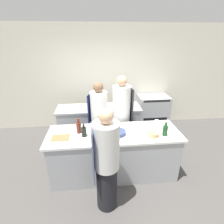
{
  "coord_description": "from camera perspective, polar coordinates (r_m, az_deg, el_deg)",
  "views": [
    {
      "loc": [
        -0.32,
        -2.69,
        2.47
      ],
      "look_at": [
        0.0,
        0.35,
        1.14
      ],
      "focal_mm": 28.0,
      "sensor_mm": 36.0,
      "label": 1
    }
  ],
  "objects": [
    {
      "name": "ground_plane",
      "position": [
        3.67,
        0.6,
        -18.86
      ],
      "size": [
        16.0,
        16.0,
        0.0
      ],
      "primitive_type": "plane",
      "color": "#4C4947"
    },
    {
      "name": "wall_back",
      "position": [
        4.95,
        -2.18,
        11.0
      ],
      "size": [
        8.0,
        0.06,
        2.8
      ],
      "color": "silver",
      "rests_on": "ground_plane"
    },
    {
      "name": "prep_counter",
      "position": [
        3.38,
        0.63,
        -13.25
      ],
      "size": [
        2.37,
        0.8,
        0.89
      ],
      "color": "#A8AAAF",
      "rests_on": "ground_plane"
    },
    {
      "name": "pass_counter",
      "position": [
        4.42,
        -4.15,
        -3.81
      ],
      "size": [
        2.02,
        0.63,
        0.89
      ],
      "color": "#A8AAAF",
      "rests_on": "ground_plane"
    },
    {
      "name": "oven_range",
      "position": [
        5.15,
        12.98,
        0.07
      ],
      "size": [
        0.84,
        0.61,
        0.95
      ],
      "color": "#A8AAAF",
      "rests_on": "ground_plane"
    },
    {
      "name": "chef_at_prep_near",
      "position": [
        2.58,
        -1.89,
        -16.33
      ],
      "size": [
        0.39,
        0.37,
        1.65
      ],
      "rotation": [
        0.0,
        0.0,
        1.64
      ],
      "color": "black",
      "rests_on": "ground_plane"
    },
    {
      "name": "chef_at_stove",
      "position": [
        3.75,
        3.08,
        -1.52
      ],
      "size": [
        0.41,
        0.4,
        1.77
      ],
      "rotation": [
        0.0,
        0.0,
        -1.39
      ],
      "color": "black",
      "rests_on": "ground_plane"
    },
    {
      "name": "chef_at_pass_far",
      "position": [
        3.8,
        -4.24,
        -2.41
      ],
      "size": [
        0.42,
        0.41,
        1.64
      ],
      "rotation": [
        0.0,
        0.0,
        1.24
      ],
      "color": "black",
      "rests_on": "ground_plane"
    },
    {
      "name": "bottle_olive_oil",
      "position": [
        3.27,
        -0.08,
        -3.69
      ],
      "size": [
        0.08,
        0.08,
        0.21
      ],
      "color": "silver",
      "rests_on": "prep_counter"
    },
    {
      "name": "bottle_vinegar",
      "position": [
        3.14,
        -10.8,
        -4.88
      ],
      "size": [
        0.09,
        0.09,
        0.28
      ],
      "color": "#5B2319",
      "rests_on": "prep_counter"
    },
    {
      "name": "bottle_wine",
      "position": [
        3.03,
        -9.15,
        -6.34
      ],
      "size": [
        0.09,
        0.09,
        0.22
      ],
      "color": "black",
      "rests_on": "prep_counter"
    },
    {
      "name": "bottle_cooking_oil",
      "position": [
        3.24,
        -3.15,
        -3.36
      ],
      "size": [
        0.07,
        0.07,
        0.29
      ],
      "color": "#2D5175",
      "rests_on": "prep_counter"
    },
    {
      "name": "bottle_sauce",
      "position": [
        3.14,
        16.96,
        -5.72
      ],
      "size": [
        0.09,
        0.09,
        0.25
      ],
      "color": "#19471E",
      "rests_on": "prep_counter"
    },
    {
      "name": "bowl_mixing_large",
      "position": [
        3.07,
        1.92,
        -6.73
      ],
      "size": [
        0.28,
        0.28,
        0.07
      ],
      "color": "navy",
      "rests_on": "prep_counter"
    },
    {
      "name": "bowl_prep_small",
      "position": [
        3.09,
        13.36,
        -7.08
      ],
      "size": [
        0.19,
        0.19,
        0.08
      ],
      "color": "tan",
      "rests_on": "prep_counter"
    },
    {
      "name": "cup",
      "position": [
        3.51,
        14.37,
        -3.24
      ],
      "size": [
        0.09,
        0.09,
        0.08
      ],
      "color": "white",
      "rests_on": "prep_counter"
    },
    {
      "name": "cutting_board",
      "position": [
        3.1,
        -16.46,
        -8.05
      ],
      "size": [
        0.3,
        0.21,
        0.01
      ],
      "color": "olive",
      "rests_on": "prep_counter"
    }
  ]
}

